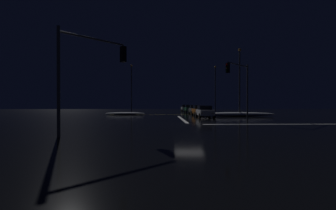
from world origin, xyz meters
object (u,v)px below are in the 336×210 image
sedan_gray (195,109)px  traffic_signal_sw (90,64)px  sedan_orange (199,110)px  sedan_silver (186,108)px  traffic_signal_ne (240,80)px  sedan_white (205,111)px  sedan_green (190,109)px  streetlamp_right_far (215,86)px  streetlamp_left_far (131,85)px  streetlamp_right_near (240,77)px

sedan_gray → traffic_signal_sw: size_ratio=0.71×
sedan_orange → sedan_silver: same height
traffic_signal_ne → sedan_white: bearing=131.8°
sedan_white → traffic_signal_ne: size_ratio=0.66×
traffic_signal_ne → sedan_green: bearing=99.3°
streetlamp_right_far → streetlamp_left_far: 17.38m
sedan_silver → streetlamp_right_far: size_ratio=0.45×
streetlamp_right_near → sedan_orange: bearing=152.4°
sedan_silver → streetlamp_right_near: size_ratio=0.45×
traffic_signal_sw → streetlamp_right_near: 25.15m
sedan_gray → sedan_green: (-0.24, 6.26, 0.00)m
sedan_white → sedan_orange: 5.59m
sedan_orange → sedan_green: size_ratio=1.00×
sedan_silver → streetlamp_left_far: (-11.67, -5.14, 4.83)m
traffic_signal_ne → streetlamp_left_far: (-15.30, 22.58, 1.06)m
sedan_green → sedan_silver: 6.74m
sedan_white → streetlamp_left_far: (-11.91, 18.78, 4.83)m
sedan_green → streetlamp_right_near: bearing=-69.0°
traffic_signal_ne → streetlamp_right_far: size_ratio=0.68×
sedan_white → sedan_green: (-0.05, 17.18, 0.00)m
sedan_green → traffic_signal_ne: bearing=-80.7°
sedan_white → traffic_signal_ne: 6.34m
sedan_white → traffic_signal_sw: bearing=-120.1°
sedan_gray → traffic_signal_ne: size_ratio=0.66×
sedan_orange → streetlamp_right_far: 15.01m
streetlamp_left_far → traffic_signal_ne: bearing=-55.9°
sedan_orange → traffic_signal_sw: 25.01m
sedan_white → sedan_gray: size_ratio=1.00×
sedan_green → streetlamp_right_far: size_ratio=0.45×
traffic_signal_ne → streetlamp_left_far: streetlamp_left_far is taller
streetlamp_left_far → sedan_green: bearing=-7.7°
sedan_white → streetlamp_right_near: (5.47, 2.78, 4.75)m
streetlamp_right_far → streetlamp_right_near: streetlamp_right_near is taller
sedan_white → sedan_gray: (0.19, 10.92, 0.00)m
sedan_white → sedan_green: size_ratio=1.00×
sedan_white → sedan_gray: 10.92m
sedan_green → traffic_signal_ne: 21.59m
traffic_signal_ne → sedan_orange: bearing=109.3°
sedan_green → streetlamp_right_near: (5.52, -14.40, 4.75)m
sedan_white → sedan_orange: (0.10, 5.59, 0.00)m
sedan_gray → sedan_green: 6.26m
sedan_white → streetlamp_right_far: (5.47, 18.78, 4.74)m
traffic_signal_sw → streetlamp_right_far: bearing=66.8°
sedan_green → sedan_silver: bearing=91.6°
sedan_orange → sedan_gray: size_ratio=1.00×
traffic_signal_sw → streetlamp_right_near: bearing=52.3°
streetlamp_right_near → streetlamp_left_far: 23.62m
sedan_green → streetlamp_left_far: bearing=172.3°
traffic_signal_ne → streetlamp_right_near: streetlamp_right_near is taller
sedan_silver → traffic_signal_ne: 28.20m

